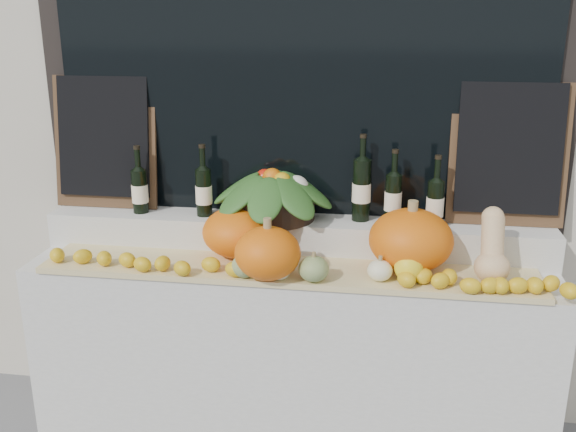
{
  "coord_description": "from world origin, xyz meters",
  "views": [
    {
      "loc": [
        0.38,
        -1.09,
        1.94
      ],
      "look_at": [
        0.0,
        1.45,
        1.12
      ],
      "focal_mm": 40.0,
      "sensor_mm": 36.0,
      "label": 1
    }
  ],
  "objects_px": {
    "pumpkin_left": "(240,232)",
    "produce_bowl": "(272,193)",
    "pumpkin_right": "(411,240)",
    "butternut_squash": "(492,251)",
    "wine_bottle_tall": "(361,189)"
  },
  "relations": [
    {
      "from": "butternut_squash",
      "to": "wine_bottle_tall",
      "type": "distance_m",
      "value": 0.63
    },
    {
      "from": "pumpkin_left",
      "to": "wine_bottle_tall",
      "type": "distance_m",
      "value": 0.57
    },
    {
      "from": "pumpkin_right",
      "to": "pumpkin_left",
      "type": "bearing_deg",
      "value": 176.47
    },
    {
      "from": "pumpkin_left",
      "to": "produce_bowl",
      "type": "bearing_deg",
      "value": 50.01
    },
    {
      "from": "produce_bowl",
      "to": "wine_bottle_tall",
      "type": "xyz_separation_m",
      "value": [
        0.4,
        0.03,
        0.03
      ]
    },
    {
      "from": "pumpkin_right",
      "to": "butternut_squash",
      "type": "relative_size",
      "value": 1.22
    },
    {
      "from": "pumpkin_left",
      "to": "pumpkin_right",
      "type": "distance_m",
      "value": 0.74
    },
    {
      "from": "pumpkin_right",
      "to": "butternut_squash",
      "type": "distance_m",
      "value": 0.33
    },
    {
      "from": "butternut_squash",
      "to": "wine_bottle_tall",
      "type": "bearing_deg",
      "value": 151.94
    },
    {
      "from": "pumpkin_left",
      "to": "butternut_squash",
      "type": "height_order",
      "value": "butternut_squash"
    },
    {
      "from": "pumpkin_right",
      "to": "butternut_squash",
      "type": "xyz_separation_m",
      "value": [
        0.32,
        -0.07,
        -0.01
      ]
    },
    {
      "from": "pumpkin_left",
      "to": "produce_bowl",
      "type": "xyz_separation_m",
      "value": [
        0.12,
        0.14,
        0.14
      ]
    },
    {
      "from": "butternut_squash",
      "to": "produce_bowl",
      "type": "relative_size",
      "value": 0.49
    },
    {
      "from": "pumpkin_left",
      "to": "pumpkin_right",
      "type": "bearing_deg",
      "value": -3.53
    },
    {
      "from": "pumpkin_right",
      "to": "wine_bottle_tall",
      "type": "distance_m",
      "value": 0.35
    }
  ]
}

